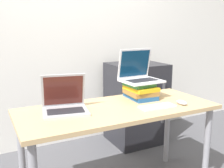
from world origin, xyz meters
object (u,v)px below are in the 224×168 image
mouse (182,102)px  wireless_keyboard (157,106)px  book_stack (140,90)px  mini_fridge (136,103)px  laptop_left (65,104)px  laptop_on_books (139,75)px

mouse → wireless_keyboard: bearing=173.8°
mouse → book_stack: bearing=122.3°
wireless_keyboard → mini_fridge: mini_fridge is taller
laptop_left → laptop_on_books: bearing=7.5°
mouse → laptop_left: bearing=164.1°
wireless_keyboard → mouse: 0.21m
laptop_on_books → book_stack: bearing=-102.9°
laptop_on_books → mouse: size_ratio=3.02×
wireless_keyboard → mouse: size_ratio=2.60×
laptop_left → book_stack: size_ratio=1.26×
laptop_on_books → mouse: bearing=-61.5°
mini_fridge → laptop_left: bearing=-145.0°
laptop_on_books → mini_fridge: laptop_on_books is taller
book_stack → wireless_keyboard: bearing=-95.2°
laptop_left → book_stack: bearing=4.6°
wireless_keyboard → book_stack: bearing=84.8°
wireless_keyboard → mouse: (0.21, -0.02, 0.01)m
laptop_left → wireless_keyboard: laptop_left is taller
book_stack → mini_fridge: size_ratio=0.30×
laptop_left → book_stack: (0.66, 0.05, 0.02)m
laptop_left → wireless_keyboard: bearing=-18.9°
book_stack → mouse: (0.19, -0.30, -0.05)m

